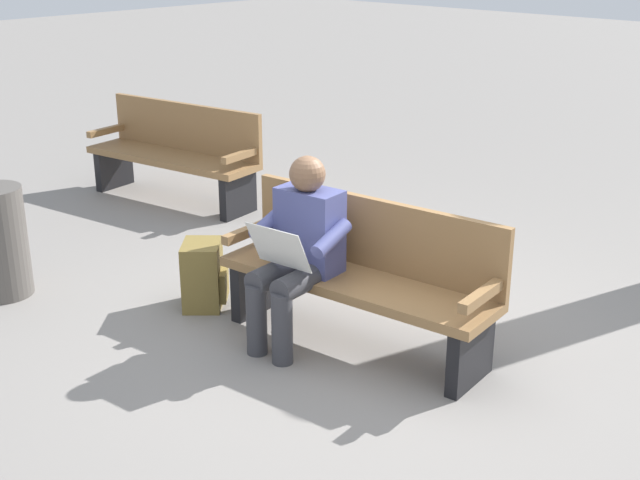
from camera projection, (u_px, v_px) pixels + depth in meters
name	position (u px, v px, depth m)	size (l,w,h in m)	color
ground_plane	(354.00, 344.00, 5.28)	(40.00, 40.00, 0.00)	gray
bench_near	(362.00, 273.00, 5.18)	(1.84, 0.65, 0.90)	olive
person_seated	(298.00, 247.00, 5.12)	(0.60, 0.60, 1.18)	#474C84
backpack	(204.00, 275.00, 5.75)	(0.40, 0.41, 0.46)	brown
bench_far	(176.00, 152.00, 7.96)	(1.85, 0.74, 0.90)	olive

